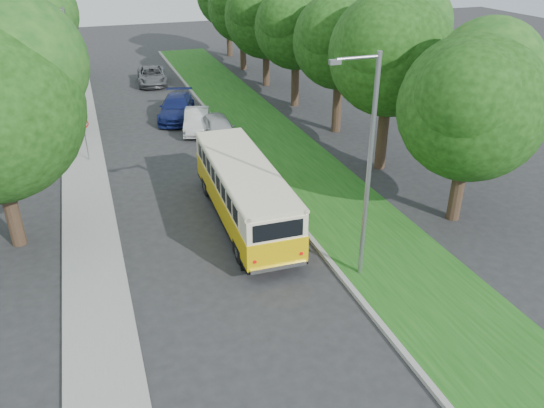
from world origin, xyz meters
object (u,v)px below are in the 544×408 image
object	(u,v)px
car_blue	(177,108)
car_grey	(152,76)
car_white	(197,120)
vintage_bus	(244,193)
lamppost_near	(367,165)
car_silver	(218,128)
lamppost_far	(71,70)

from	to	relation	value
car_blue	car_grey	bearing A→B (deg)	107.78
car_grey	car_white	bearing A→B (deg)	-79.86
car_white	car_blue	bearing A→B (deg)	120.06
car_grey	vintage_bus	bearing A→B (deg)	-83.55
car_white	car_grey	size ratio (longest dim) A/B	0.85
lamppost_near	car_blue	xyz separation A→B (m)	(-2.82, 20.29, -3.62)
car_silver	lamppost_near	bearing A→B (deg)	-86.00
car_blue	lamppost_near	bearing A→B (deg)	-65.86
car_white	lamppost_far	bearing A→B (deg)	-173.53
lamppost_near	car_white	xyz separation A→B (m)	(-2.08, 17.41, -3.69)
lamppost_near	lamppost_far	bearing A→B (deg)	115.71
car_white	car_grey	xyz separation A→B (m)	(-1.01, 12.52, -0.00)
lamppost_near	vintage_bus	xyz separation A→B (m)	(-2.69, 5.22, -3.01)
lamppost_near	car_white	world-z (taller)	lamppost_near
car_white	car_blue	distance (m)	2.98
lamppost_far	car_grey	world-z (taller)	lamppost_far
car_silver	car_blue	xyz separation A→B (m)	(-1.62, 4.87, 0.01)
vintage_bus	car_white	world-z (taller)	vintage_bus
lamppost_near	lamppost_far	distance (m)	20.53
lamppost_near	car_grey	size ratio (longest dim) A/B	1.65
car_blue	car_grey	distance (m)	9.64
car_silver	car_blue	distance (m)	5.13
lamppost_far	car_silver	xyz separation A→B (m)	(7.70, -3.07, -3.38)
car_silver	car_grey	xyz separation A→B (m)	(-1.88, 14.50, -0.06)
car_silver	car_grey	bearing A→B (deg)	96.90
car_blue	car_white	bearing A→B (deg)	-59.27
vintage_bus	car_grey	xyz separation A→B (m)	(-0.40, 24.71, -0.69)
lamppost_far	car_blue	xyz separation A→B (m)	(6.08, 1.79, -3.37)
lamppost_far	vintage_bus	bearing A→B (deg)	-64.92
vintage_bus	car_silver	xyz separation A→B (m)	(1.48, 10.21, -0.63)
lamppost_far	car_white	bearing A→B (deg)	-9.08
vintage_bus	lamppost_far	bearing A→B (deg)	116.58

